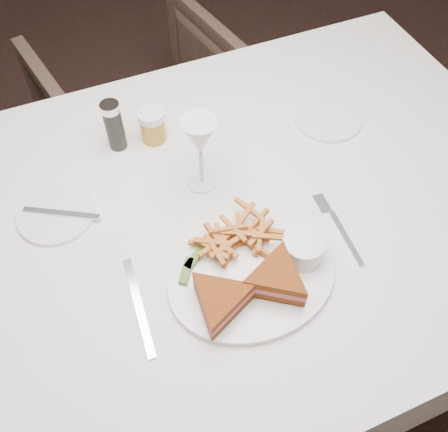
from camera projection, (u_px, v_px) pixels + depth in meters
The scene contains 4 objects.
ground at pixel (265, 239), 1.89m from camera, with size 5.00×5.00×0.00m, color black.
table at pixel (219, 295), 1.33m from camera, with size 1.45×0.97×0.75m, color white.
chair_far at pixel (148, 111), 1.82m from camera, with size 0.64×0.60×0.66m, color #46332B.
table_setting at pixel (228, 228), 0.96m from camera, with size 0.80×0.59×0.18m.
Camera 1 is at (-0.42, -0.96, 1.58)m, focal length 40.00 mm.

